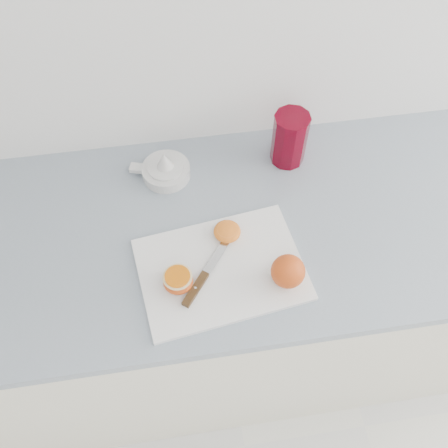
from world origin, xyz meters
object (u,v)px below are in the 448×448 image
(counter, at_px, (238,298))
(half_orange, at_px, (178,280))
(citrus_juicer, at_px, (165,170))
(cutting_board, at_px, (221,269))
(red_tumbler, at_px, (289,140))

(counter, distance_m, half_orange, 0.53)
(half_orange, relative_size, citrus_juicer, 0.43)
(cutting_board, height_order, half_orange, half_orange)
(cutting_board, xyz_separation_m, red_tumbler, (0.23, 0.31, 0.06))
(counter, relative_size, red_tumbler, 17.04)
(counter, relative_size, half_orange, 38.20)
(half_orange, distance_m, citrus_juicer, 0.33)
(cutting_board, xyz_separation_m, half_orange, (-0.10, -0.03, 0.03))
(counter, relative_size, cutting_board, 6.93)
(counter, height_order, red_tumbler, red_tumbler)
(cutting_board, relative_size, citrus_juicer, 2.35)
(half_orange, bearing_deg, counter, 41.76)
(half_orange, bearing_deg, citrus_juicer, 90.12)
(cutting_board, xyz_separation_m, citrus_juicer, (-0.10, 0.30, 0.02))
(half_orange, relative_size, red_tumbler, 0.45)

